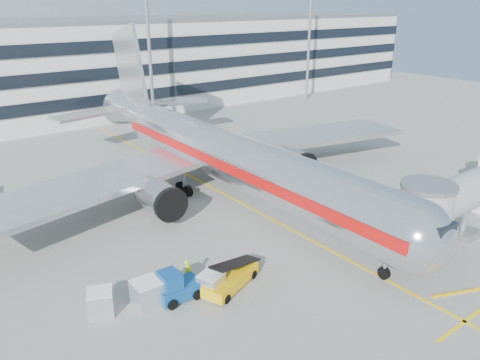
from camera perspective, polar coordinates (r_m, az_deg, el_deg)
ground at (r=39.78m, az=7.77°, el=-6.82°), size 180.00×180.00×0.00m
lead_in_line at (r=46.61m, az=-0.88°, el=-2.30°), size 0.25×70.00×0.01m
stop_bar at (r=33.06m, az=25.69°, el=-15.29°), size 6.00×0.25×0.01m
main_jet at (r=46.43m, az=-2.17°, el=3.17°), size 50.95×48.70×16.06m
jet_bridge at (r=43.51m, az=27.19°, el=-0.98°), size 17.80×4.50×7.00m
terminal at (r=86.90m, az=-20.55°, el=12.69°), size 150.00×24.25×15.60m
light_mast_centre at (r=74.47m, az=-11.18°, el=17.90°), size 2.40×1.20×25.45m
light_mast_east at (r=94.71m, az=8.53°, el=18.64°), size 2.40×1.20×25.45m
belt_loader at (r=32.71m, az=-1.14°, el=-11.91°), size 5.05×3.28×2.37m
baggage_tug at (r=31.65m, az=-7.80°, el=-12.80°), size 2.92×1.92×2.16m
cargo_container_left at (r=31.37m, az=-11.28°, el=-13.45°), size 1.71×1.71×1.80m
cargo_container_right at (r=31.44m, az=-16.62°, el=-14.09°), size 2.01×2.01×1.64m
cargo_container_front at (r=31.98m, az=-3.57°, el=-12.58°), size 1.87×1.87×1.54m
ramp_worker at (r=33.06m, az=-6.38°, el=-11.13°), size 0.79×0.64×1.86m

